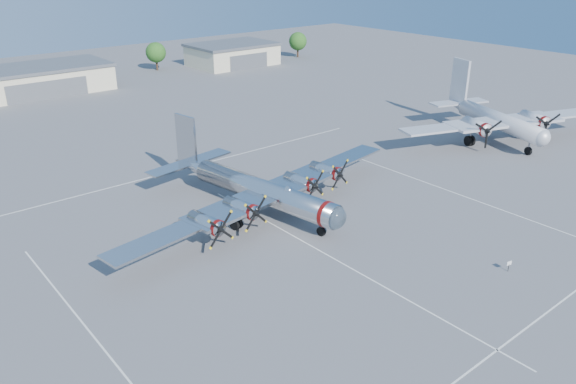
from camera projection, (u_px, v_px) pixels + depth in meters
ground at (300, 240)px, 56.27m from camera, size 260.00×260.00×0.00m
parking_lines at (311, 246)px, 55.03m from camera, size 60.00×50.08×0.01m
hangar_center at (36, 80)px, 113.23m from camera, size 28.60×14.60×5.40m
hangar_east at (232, 54)px, 141.30m from camera, size 20.60×14.60×5.40m
tree_east at (156, 52)px, 134.45m from camera, size 4.80×4.80×6.64m
tree_far_east at (298, 41)px, 151.02m from camera, size 4.80×4.80×6.64m
main_bomber_b29 at (256, 210)px, 62.67m from camera, size 43.34×32.95×8.75m
twin_engine_east at (492, 139)px, 86.23m from camera, size 39.62×33.93×10.61m
info_placard at (509, 264)px, 50.43m from camera, size 0.53×0.16×1.02m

